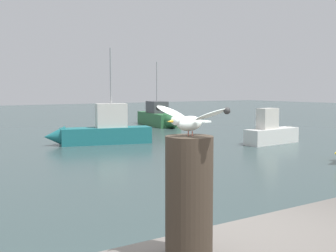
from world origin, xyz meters
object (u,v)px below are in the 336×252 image
Objects in this scene: mooring_post at (189,197)px; boat_green at (161,117)px; seagull at (189,119)px; boat_teal at (99,131)px; boat_white at (275,132)px.

mooring_post is 25.76m from boat_green.
boat_green reaches higher than mooring_post.
seagull is 0.14× the size of boat_teal.
boat_white is at bearing 40.00° from mooring_post.
boat_green is (0.90, 10.38, 0.05)m from boat_white.
boat_teal reaches higher than boat_green.
mooring_post is at bearing -113.97° from boat_teal.
mooring_post is 17.34m from boat_white.
boat_green is at bearing 56.65° from mooring_post.
seagull is (-0.00, -0.00, 0.52)m from mooring_post.
boat_teal reaches higher than mooring_post.
mooring_post is 0.52m from seagull.
seagull is at bearing -113.98° from boat_teal.
mooring_post is 16.81m from boat_teal.
boat_teal is (-6.44, 4.20, 0.07)m from boat_white.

